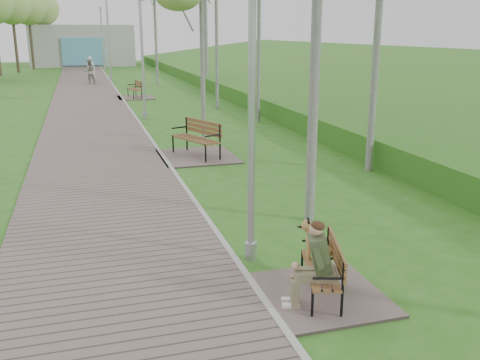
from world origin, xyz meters
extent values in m
plane|color=#2E6516|center=(0.00, 0.00, 0.00)|extent=(120.00, 120.00, 0.00)
cube|color=#6D5D58|center=(-1.75, 21.50, 0.02)|extent=(3.50, 67.00, 0.04)
cube|color=#999993|center=(0.00, 21.50, 0.03)|extent=(0.10, 67.00, 0.05)
cube|color=#427D2F|center=(12.00, 20.00, 0.00)|extent=(14.00, 70.00, 1.60)
cube|color=#9E9E99|center=(-1.50, 51.00, 2.00)|extent=(10.00, 5.00, 4.00)
cube|color=#4F98B1|center=(-1.50, 48.40, 1.50)|extent=(4.00, 0.20, 2.60)
cube|color=#6D5D58|center=(0.81, -1.02, 0.02)|extent=(1.53, 1.70, 0.04)
cube|color=brown|center=(0.76, -1.02, 0.38)|extent=(0.74, 1.33, 0.03)
cube|color=brown|center=(0.95, -1.08, 0.61)|extent=(0.41, 1.23, 0.28)
cube|color=#6D5D58|center=(0.93, 7.42, 0.02)|extent=(2.05, 2.28, 0.04)
cube|color=brown|center=(0.88, 7.42, 0.51)|extent=(1.14, 1.78, 0.05)
cube|color=brown|center=(1.13, 7.53, 0.82)|extent=(0.71, 1.60, 0.38)
cube|color=#6D5D58|center=(0.70, 21.81, 0.02)|extent=(1.82, 2.02, 0.04)
cube|color=brown|center=(0.65, 21.81, 0.45)|extent=(0.61, 1.56, 0.04)
cube|color=brown|center=(0.89, 21.83, 0.73)|extent=(0.20, 1.51, 0.33)
cylinder|color=#A4A6AC|center=(0.25, 0.37, 0.14)|extent=(0.19, 0.19, 0.28)
cylinder|color=#A4A6AC|center=(0.25, 0.37, 2.32)|extent=(0.11, 0.11, 4.63)
cylinder|color=#A4A6AC|center=(0.35, 14.66, 0.14)|extent=(0.19, 0.19, 0.28)
cylinder|color=#A4A6AC|center=(0.35, 14.66, 2.32)|extent=(0.11, 0.11, 4.64)
cylinder|color=#A4A6AC|center=(0.08, 32.32, 0.17)|extent=(0.23, 0.23, 0.34)
cylinder|color=#A4A6AC|center=(0.08, 32.32, 2.85)|extent=(0.14, 0.14, 5.70)
cylinder|color=#A4A6AC|center=(0.16, 43.37, 0.16)|extent=(0.21, 0.21, 0.32)
cylinder|color=#A4A6AC|center=(0.16, 43.37, 2.63)|extent=(0.13, 0.13, 5.25)
cylinder|color=#A4A6AC|center=(0.16, 43.37, 5.30)|extent=(0.19, 0.19, 0.26)
imported|color=white|center=(-1.26, 32.63, 0.86)|extent=(0.71, 0.57, 1.71)
imported|color=gray|center=(-1.39, 30.45, 0.81)|extent=(0.88, 0.74, 1.63)
cylinder|color=silver|center=(1.57, 9.42, 3.34)|extent=(0.15, 0.15, 6.68)
cylinder|color=silver|center=(3.86, 16.71, 3.74)|extent=(0.17, 0.17, 7.47)
cylinder|color=silver|center=(5.26, 24.85, 4.55)|extent=(0.19, 0.19, 9.10)
cylinder|color=silver|center=(2.72, 27.77, 3.84)|extent=(0.16, 0.16, 7.67)
camera|label=1|loc=(-2.08, -6.89, 3.40)|focal=40.00mm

